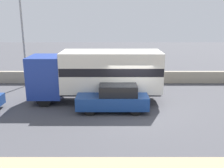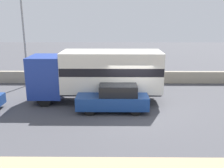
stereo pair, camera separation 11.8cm
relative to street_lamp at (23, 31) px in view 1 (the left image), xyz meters
name	(u,v)px [view 1 (the left image)]	position (x,y,z in m)	size (l,w,h in m)	color
ground_plane	(131,112)	(7.59, -5.57, -4.13)	(80.00, 80.00, 0.00)	#47474C
stone_wall_backdrop	(125,77)	(7.59, 0.81, -3.66)	(60.00, 0.35, 0.93)	#A39984
street_lamp	(23,31)	(0.00, 0.00, 0.00)	(0.56, 0.28, 7.16)	gray
box_truck	(98,73)	(5.70, -3.75, -2.31)	(7.90, 2.44, 3.13)	navy
car_hatchback	(114,97)	(6.64, -5.31, -3.38)	(3.95, 1.81, 1.54)	navy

